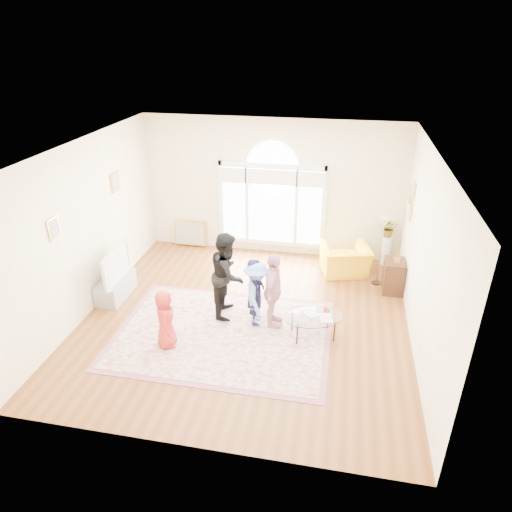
% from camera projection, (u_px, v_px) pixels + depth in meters
% --- Properties ---
extents(ground, '(6.00, 6.00, 0.00)m').
position_uv_depth(ground, '(245.00, 319.00, 8.61)').
color(ground, brown).
rests_on(ground, ground).
extents(room_shell, '(6.00, 6.00, 6.00)m').
position_uv_depth(room_shell, '(271.00, 192.00, 10.39)').
color(room_shell, beige).
rests_on(room_shell, ground).
extents(area_rug, '(3.60, 2.60, 0.02)m').
position_uv_depth(area_rug, '(223.00, 334.00, 8.17)').
color(area_rug, beige).
rests_on(area_rug, ground).
extents(rug_border, '(3.80, 2.80, 0.01)m').
position_uv_depth(rug_border, '(223.00, 334.00, 8.18)').
color(rug_border, '#935668').
rests_on(rug_border, ground).
extents(tv_console, '(0.45, 1.00, 0.42)m').
position_uv_depth(tv_console, '(116.00, 287.00, 9.25)').
color(tv_console, '#9A9DA2').
rests_on(tv_console, ground).
extents(television, '(0.18, 1.15, 0.66)m').
position_uv_depth(television, '(112.00, 264.00, 9.00)').
color(television, black).
rests_on(television, tv_console).
extents(coffee_table, '(1.21, 0.98, 0.54)m').
position_uv_depth(coffee_table, '(314.00, 318.00, 7.95)').
color(coffee_table, silver).
rests_on(coffee_table, ground).
extents(armchair, '(1.21, 1.12, 0.66)m').
position_uv_depth(armchair, '(345.00, 260.00, 10.07)').
color(armchair, yellow).
rests_on(armchair, ground).
extents(side_cabinet, '(0.40, 0.50, 0.70)m').
position_uv_depth(side_cabinet, '(393.00, 276.00, 9.37)').
color(side_cabinet, black).
rests_on(side_cabinet, ground).
extents(floor_lamp, '(0.25, 0.25, 1.51)m').
position_uv_depth(floor_lamp, '(383.00, 228.00, 9.24)').
color(floor_lamp, black).
rests_on(floor_lamp, ground).
extents(plant_pedestal, '(0.20, 0.20, 0.70)m').
position_uv_depth(plant_pedestal, '(386.00, 250.00, 10.46)').
color(plant_pedestal, white).
rests_on(plant_pedestal, ground).
extents(potted_plant, '(0.42, 0.38, 0.43)m').
position_uv_depth(potted_plant, '(389.00, 228.00, 10.20)').
color(potted_plant, '#33722D').
rests_on(potted_plant, plant_pedestal).
extents(leaning_picture, '(0.80, 0.14, 0.62)m').
position_uv_depth(leaning_picture, '(191.00, 246.00, 11.50)').
color(leaning_picture, tan).
rests_on(leaning_picture, ground).
extents(child_red, '(0.48, 0.60, 1.06)m').
position_uv_depth(child_red, '(165.00, 319.00, 7.65)').
color(child_red, red).
rests_on(child_red, area_rug).
extents(child_navy, '(0.39, 0.52, 1.29)m').
position_uv_depth(child_navy, '(256.00, 291.00, 8.22)').
color(child_navy, '#131333').
rests_on(child_navy, area_rug).
extents(child_black, '(0.69, 0.85, 1.65)m').
position_uv_depth(child_black, '(228.00, 274.00, 8.43)').
color(child_black, black).
rests_on(child_black, area_rug).
extents(child_pink, '(0.35, 0.84, 1.44)m').
position_uv_depth(child_pink, '(273.00, 291.00, 8.11)').
color(child_pink, '#D295A7').
rests_on(child_pink, area_rug).
extents(child_blue, '(0.61, 0.89, 1.26)m').
position_uv_depth(child_blue, '(257.00, 293.00, 8.20)').
color(child_blue, '#6B98E5').
rests_on(child_blue, area_rug).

